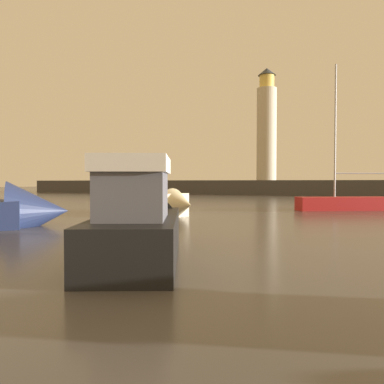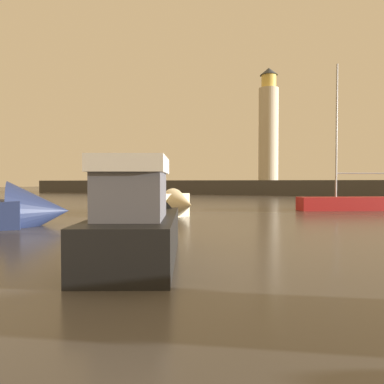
{
  "view_description": "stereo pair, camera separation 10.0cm",
  "coord_description": "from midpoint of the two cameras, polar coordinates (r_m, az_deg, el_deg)",
  "views": [
    {
      "loc": [
        6.6,
        -1.02,
        1.92
      ],
      "look_at": [
        1.01,
        13.29,
        1.5
      ],
      "focal_mm": 35.22,
      "sensor_mm": 36.0,
      "label": 1
    },
    {
      "loc": [
        6.69,
        -0.98,
        1.92
      ],
      "look_at": [
        1.01,
        13.29,
        1.5
      ],
      "focal_mm": 35.22,
      "sensor_mm": 36.0,
      "label": 2
    }
  ],
  "objects": [
    {
      "name": "breakwater",
      "position": [
        57.57,
        14.71,
        0.66
      ],
      "size": [
        89.78,
        6.93,
        2.16
      ],
      "primitive_type": "cube",
      "color": "#423F3D",
      "rests_on": "ground_plane"
    },
    {
      "name": "sailboat_moored",
      "position": [
        27.3,
        21.84,
        -1.48
      ],
      "size": [
        6.26,
        4.06,
        9.76
      ],
      "color": "#B21E1E",
      "rests_on": "ground_plane"
    },
    {
      "name": "motorboat_0",
      "position": [
        10.15,
        -7.91,
        -4.68
      ],
      "size": [
        4.35,
        7.08,
        2.8
      ],
      "color": "black",
      "rests_on": "ground_plane"
    },
    {
      "name": "motorboat_2",
      "position": [
        22.3,
        -6.24,
        -1.13
      ],
      "size": [
        7.1,
        4.95,
        2.82
      ],
      "color": "beige",
      "rests_on": "ground_plane"
    },
    {
      "name": "lighthouse",
      "position": [
        58.68,
        11.18,
        9.58
      ],
      "size": [
        2.95,
        2.95,
        16.88
      ],
      "color": "beige",
      "rests_on": "breakwater"
    },
    {
      "name": "ground_plane",
      "position": [
        29.9,
        8.46,
        -2.15
      ],
      "size": [
        220.0,
        220.0,
        0.0
      ],
      "primitive_type": "plane",
      "color": "#4C4742"
    }
  ]
}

